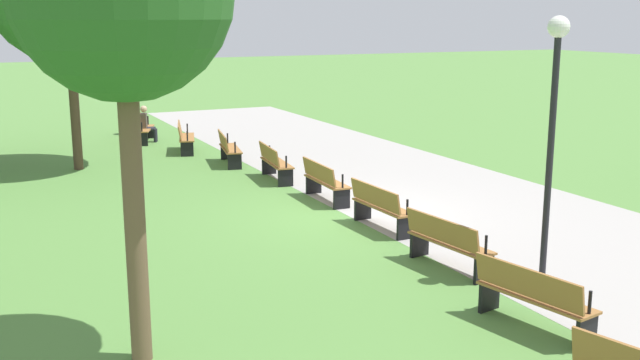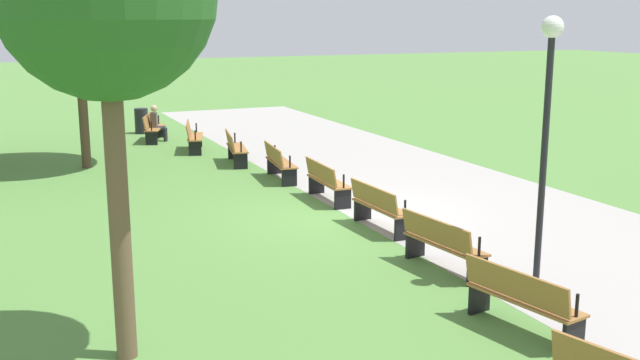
{
  "view_description": "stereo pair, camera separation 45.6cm",
  "coord_description": "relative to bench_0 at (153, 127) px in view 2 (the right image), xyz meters",
  "views": [
    {
      "loc": [
        13.32,
        -7.1,
        4.04
      ],
      "look_at": [
        0.0,
        -0.79,
        0.8
      ],
      "focal_mm": 41.85,
      "sensor_mm": 36.0,
      "label": 1
    },
    {
      "loc": [
        13.51,
        -6.69,
        4.04
      ],
      "look_at": [
        0.0,
        -0.79,
        0.8
      ],
      "focal_mm": 41.85,
      "sensor_mm": 36.0,
      "label": 2
    }
  ],
  "objects": [
    {
      "name": "ground_plane",
      "position": [
        11.05,
        2.0,
        -0.47
      ],
      "size": [
        120.0,
        120.0,
        0.0
      ],
      "primitive_type": "plane",
      "color": "#54843D"
    },
    {
      "name": "path_paving",
      "position": [
        11.05,
        4.62,
        -0.47
      ],
      "size": [
        37.01,
        5.63,
        0.01
      ],
      "primitive_type": "cube",
      "color": "#A39E99",
      "rests_on": "ground"
    },
    {
      "name": "bench_0",
      "position": [
        0.0,
        0.0,
        0.0
      ],
      "size": [
        1.74,
        1.02,
        0.89
      ],
      "rotation": [
        0.0,
        0.0,
        -0.35
      ],
      "color": "#996633",
      "rests_on": "ground"
    },
    {
      "name": "bench_1",
      "position": [
        2.39,
        0.76,
        0.0
      ],
      "size": [
        1.74,
        0.9,
        0.89
      ],
      "rotation": [
        0.0,
        0.0,
        -0.27
      ],
      "color": "#996633",
      "rests_on": "ground"
    },
    {
      "name": "bench_2",
      "position": [
        4.82,
        1.33,
        0.0
      ],
      "size": [
        1.74,
        0.79,
        0.89
      ],
      "rotation": [
        0.0,
        0.0,
        -0.19
      ],
      "color": "#996633",
      "rests_on": "ground"
    },
    {
      "name": "bench_3",
      "position": [
        7.3,
        1.71,
        0.0
      ],
      "size": [
        1.72,
        0.66,
        0.89
      ],
      "rotation": [
        0.0,
        0.0,
        -0.12
      ],
      "color": "#996633",
      "rests_on": "ground"
    },
    {
      "name": "bench_4",
      "position": [
        9.8,
        1.91,
        0.0
      ],
      "size": [
        1.69,
        0.54,
        0.89
      ],
      "rotation": [
        0.0,
        0.0,
        -0.04
      ],
      "color": "#996633",
      "rests_on": "ground"
    },
    {
      "name": "bench_5",
      "position": [
        12.3,
        1.91,
        0.0
      ],
      "size": [
        1.69,
        0.54,
        0.89
      ],
      "rotation": [
        0.0,
        0.0,
        0.04
      ],
      "color": "#996633",
      "rests_on": "ground"
    },
    {
      "name": "bench_6",
      "position": [
        14.8,
        1.71,
        0.0
      ],
      "size": [
        1.72,
        0.66,
        0.89
      ],
      "rotation": [
        0.0,
        0.0,
        0.12
      ],
      "color": "#996633",
      "rests_on": "ground"
    },
    {
      "name": "bench_7",
      "position": [
        17.28,
        1.33,
        0.0
      ],
      "size": [
        1.74,
        0.79,
        0.89
      ],
      "rotation": [
        0.0,
        0.0,
        0.19
      ],
      "color": "#996633",
      "rests_on": "ground"
    },
    {
      "name": "person_seated",
      "position": [
        0.04,
        0.14,
        0.17
      ],
      "size": [
        0.46,
        0.59,
        1.2
      ],
      "rotation": [
        0.0,
        0.0,
        -0.35
      ],
      "color": "#4C4238",
      "rests_on": "ground"
    },
    {
      "name": "lamp_post",
      "position": [
        16.03,
        2.62,
        2.35
      ],
      "size": [
        0.32,
        0.32,
        4.06
      ],
      "color": "black",
      "rests_on": "ground"
    },
    {
      "name": "trash_bin",
      "position": [
        -1.87,
        -0.02,
        -0.03
      ],
      "size": [
        0.47,
        0.47,
        0.88
      ],
      "primitive_type": "cylinder",
      "color": "black",
      "rests_on": "ground"
    }
  ]
}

